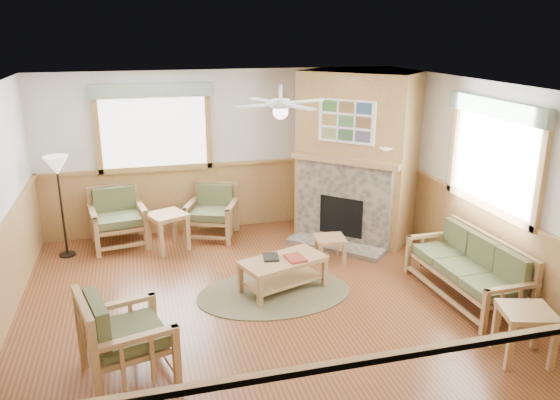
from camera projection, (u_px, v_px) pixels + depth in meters
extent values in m
cube|color=brown|center=(264.00, 306.00, 6.85)|extent=(6.00, 6.00, 0.01)
cube|color=white|center=(261.00, 88.00, 6.04)|extent=(6.00, 6.00, 0.01)
cube|color=silver|center=(222.00, 151.00, 9.21)|extent=(6.00, 0.02, 2.70)
cube|color=silver|center=(364.00, 336.00, 3.68)|extent=(6.00, 0.02, 2.70)
cube|color=silver|center=(484.00, 186.00, 7.18)|extent=(0.02, 6.00, 2.70)
cylinder|color=brown|center=(274.00, 293.00, 7.17)|extent=(2.69, 2.69, 0.01)
cube|color=maroon|center=(295.00, 257.00, 7.13)|extent=(0.27, 0.33, 0.03)
cube|color=black|center=(271.00, 256.00, 7.17)|extent=(0.24, 0.30, 0.03)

